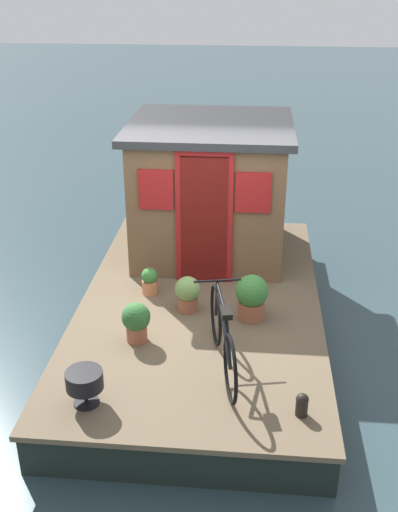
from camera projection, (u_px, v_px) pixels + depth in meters
ground_plane at (200, 334)px, 7.84m from camera, size 60.00×60.00×0.00m
houseboat_deck at (200, 317)px, 7.72m from camera, size 5.19×2.95×0.51m
houseboat_cabin at (210, 188)px, 8.53m from camera, size 2.14×2.21×1.87m
bicycle at (223, 337)px, 6.18m from camera, size 1.64×0.52×0.81m
potted_plant_ivy at (150, 281)px, 7.69m from camera, size 0.21×0.21×0.35m
potted_plant_succulent at (252, 296)px, 7.09m from camera, size 0.38×0.38×0.56m
potted_plant_lavender at (136, 321)px, 6.68m from camera, size 0.32×0.32×0.46m
potted_plant_mint at (188, 293)px, 7.28m from camera, size 0.30×0.30×0.45m
charcoal_grill at (84, 381)px, 5.71m from camera, size 0.36×0.36×0.36m
mooring_bollard at (302, 404)px, 5.62m from camera, size 0.12×0.12×0.24m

